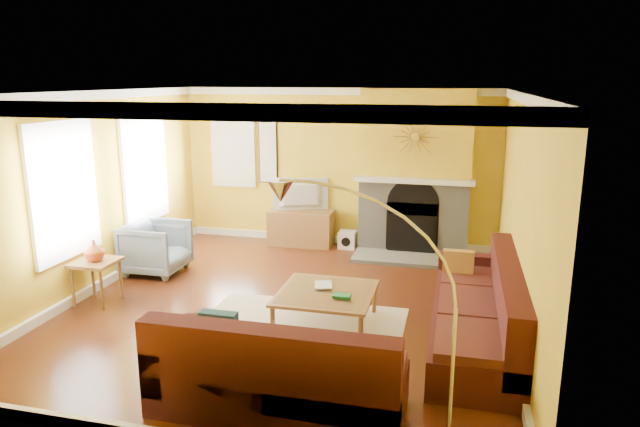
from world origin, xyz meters
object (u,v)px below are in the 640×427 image
(armchair, at_px, (156,248))
(side_table, at_px, (97,282))
(coffee_table, at_px, (326,308))
(arc_lamp, at_px, (372,330))
(media_console, at_px, (301,228))
(sectional_sofa, at_px, (364,307))

(armchair, relative_size, side_table, 1.48)
(coffee_table, height_order, side_table, side_table)
(coffee_table, xyz_separation_m, armchair, (-2.90, 1.24, 0.17))
(arc_lamp, bearing_deg, media_console, 110.73)
(coffee_table, xyz_separation_m, media_console, (-1.19, 3.18, 0.09))
(armchair, bearing_deg, media_console, -41.38)
(coffee_table, bearing_deg, media_console, 110.53)
(armchair, height_order, arc_lamp, arc_lamp)
(sectional_sofa, xyz_separation_m, side_table, (-3.56, 0.40, -0.16))
(coffee_table, relative_size, media_console, 0.99)
(armchair, height_order, side_table, armchair)
(sectional_sofa, relative_size, armchair, 4.24)
(media_console, bearing_deg, arc_lamp, -69.27)
(media_console, relative_size, arc_lamp, 0.52)
(side_table, bearing_deg, coffee_table, 0.33)
(media_console, bearing_deg, sectional_sofa, -64.66)
(sectional_sofa, relative_size, coffee_table, 3.27)
(sectional_sofa, distance_m, armchair, 3.80)
(coffee_table, distance_m, side_table, 3.05)
(side_table, distance_m, arc_lamp, 4.60)
(arc_lamp, bearing_deg, side_table, 149.99)
(armchair, distance_m, side_table, 1.27)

